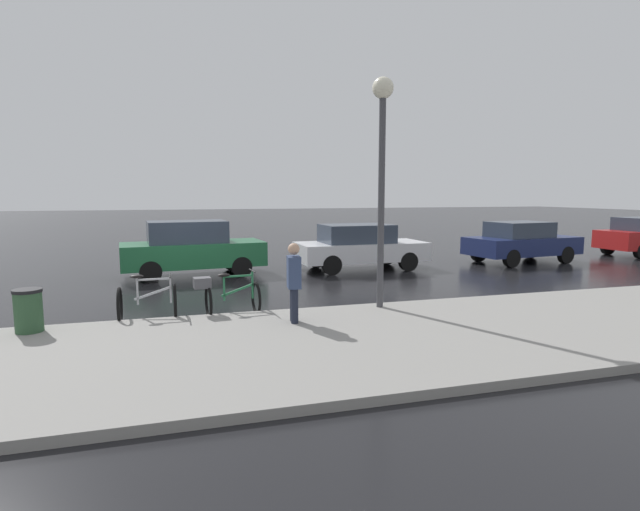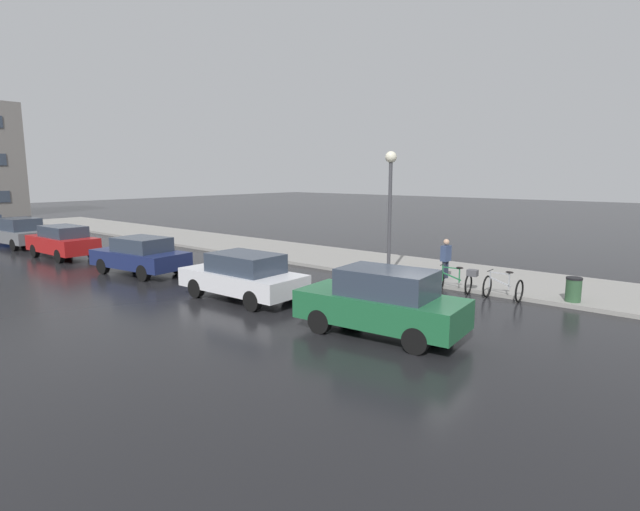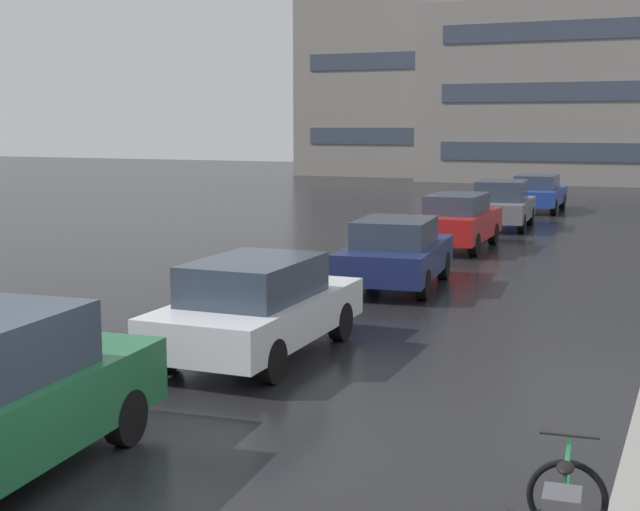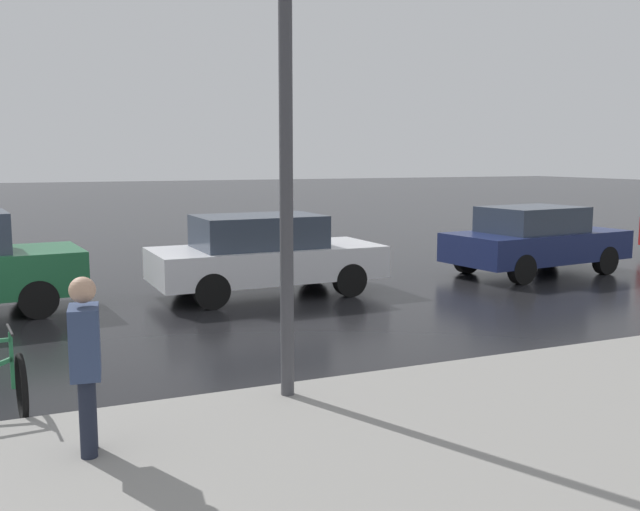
{
  "view_description": "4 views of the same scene",
  "coord_description": "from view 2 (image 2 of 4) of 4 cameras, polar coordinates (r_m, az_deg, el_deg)",
  "views": [
    {
      "loc": [
        13.77,
        -0.5,
        2.58
      ],
      "look_at": [
        0.28,
        3.47,
        0.83
      ],
      "focal_mm": 28.0,
      "sensor_mm": 36.0,
      "label": 1
    },
    {
      "loc": [
        -12.76,
        -6.7,
        4.12
      ],
      "look_at": [
        -0.54,
        3.52,
        1.49
      ],
      "focal_mm": 28.0,
      "sensor_mm": 36.0,
      "label": 2
    },
    {
      "loc": [
        4.26,
        -6.51,
        3.6
      ],
      "look_at": [
        -0.65,
        4.78,
        1.77
      ],
      "focal_mm": 50.0,
      "sensor_mm": 36.0,
      "label": 3
    },
    {
      "loc": [
        10.78,
        1.15,
        2.63
      ],
      "look_at": [
        1.04,
        5.38,
        1.17
      ],
      "focal_mm": 40.0,
      "sensor_mm": 36.0,
      "label": 4
    }
  ],
  "objects": [
    {
      "name": "trash_bin",
      "position": [
        17.57,
        26.97,
        -3.69
      ],
      "size": [
        0.48,
        0.48,
        0.91
      ],
      "color": "#2D5133",
      "rests_on": "ground"
    },
    {
      "name": "bicycle_nearest",
      "position": [
        17.49,
        20.17,
        -3.46
      ],
      "size": [
        0.76,
        1.12,
        0.98
      ],
      "color": "black",
      "rests_on": "ground"
    },
    {
      "name": "pedestrian",
      "position": [
        19.62,
        14.17,
        -0.27
      ],
      "size": [
        0.43,
        0.29,
        1.66
      ],
      "color": "#1E2333",
      "rests_on": "ground"
    },
    {
      "name": "ground_plane",
      "position": [
        14.99,
        11.82,
        -6.78
      ],
      "size": [
        140.0,
        140.0,
        0.0
      ],
      "primitive_type": "plane",
      "color": "black"
    },
    {
      "name": "sidewalk_kerb",
      "position": [
        25.45,
        -1.73,
        0.21
      ],
      "size": [
        4.8,
        60.0,
        0.14
      ],
      "primitive_type": "cube",
      "color": "gray",
      "rests_on": "ground"
    },
    {
      "name": "car_green",
      "position": [
        12.89,
        7.09,
        -5.3
      ],
      "size": [
        2.17,
        4.47,
        1.74
      ],
      "color": "#1E6038",
      "rests_on": "ground"
    },
    {
      "name": "bicycle_second",
      "position": [
        18.02,
        15.54,
        -2.63
      ],
      "size": [
        0.8,
        1.37,
        0.96
      ],
      "color": "black",
      "rests_on": "ground"
    },
    {
      "name": "car_navy",
      "position": [
        21.86,
        -19.83,
        0.02
      ],
      "size": [
        2.36,
        4.4,
        1.53
      ],
      "color": "navy",
      "rests_on": "ground"
    },
    {
      "name": "car_white",
      "position": [
        16.62,
        -8.77,
        -2.3
      ],
      "size": [
        1.98,
        4.41,
        1.54
      ],
      "color": "silver",
      "rests_on": "ground"
    },
    {
      "name": "streetlamp",
      "position": [
        19.73,
        8.03,
        7.5
      ],
      "size": [
        0.45,
        0.45,
        4.96
      ],
      "color": "#424247",
      "rests_on": "ground"
    },
    {
      "name": "car_red",
      "position": [
        27.52,
        -27.33,
        1.44
      ],
      "size": [
        1.86,
        4.29,
        1.6
      ],
      "color": "#AD1919",
      "rests_on": "ground"
    },
    {
      "name": "car_grey",
      "position": [
        32.84,
        -31.14,
        2.26
      ],
      "size": [
        2.19,
        4.34,
        1.65
      ],
      "color": "slate",
      "rests_on": "ground"
    }
  ]
}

